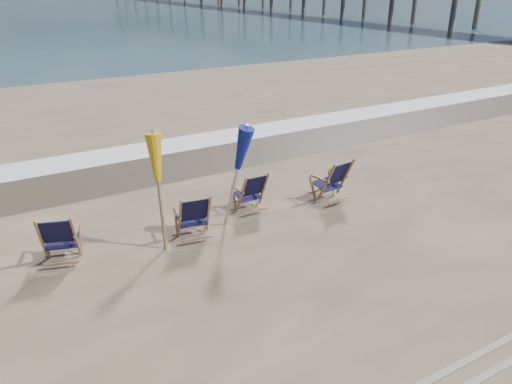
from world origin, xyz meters
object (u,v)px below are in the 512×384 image
beach_chair_2 (264,190)px  umbrella_blue (234,150)px  umbrella_yellow (157,165)px  beach_chair_0 (76,238)px  beach_chair_3 (345,178)px  beach_chair_1 (208,215)px

beach_chair_2 → umbrella_blue: size_ratio=0.43×
beach_chair_2 → umbrella_yellow: bearing=9.2°
umbrella_yellow → umbrella_blue: 1.48m
beach_chair_0 → beach_chair_3: size_ratio=0.95×
beach_chair_2 → beach_chair_3: beach_chair_3 is taller
beach_chair_3 → umbrella_blue: (-2.76, 0.02, 1.12)m
beach_chair_1 → beach_chair_3: 3.39m
beach_chair_1 → beach_chair_3: size_ratio=0.94×
beach_chair_1 → beach_chair_2: bearing=-151.3°
beach_chair_0 → umbrella_blue: (2.99, -0.19, 1.15)m
beach_chair_0 → umbrella_yellow: (1.51, -0.13, 1.10)m
beach_chair_1 → beach_chair_2: (1.55, 0.55, -0.02)m
beach_chair_1 → beach_chair_2: 1.64m
umbrella_blue → beach_chair_0: bearing=176.3°
beach_chair_3 → umbrella_blue: 2.98m
beach_chair_3 → umbrella_blue: size_ratio=0.48×
beach_chair_1 → umbrella_yellow: umbrella_yellow is taller
umbrella_yellow → beach_chair_1: bearing=-12.8°
beach_chair_1 → umbrella_blue: (0.63, 0.13, 1.16)m
beach_chair_3 → beach_chair_0: bearing=-9.0°
beach_chair_1 → umbrella_blue: size_ratio=0.45×
beach_chair_3 → umbrella_yellow: 4.37m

